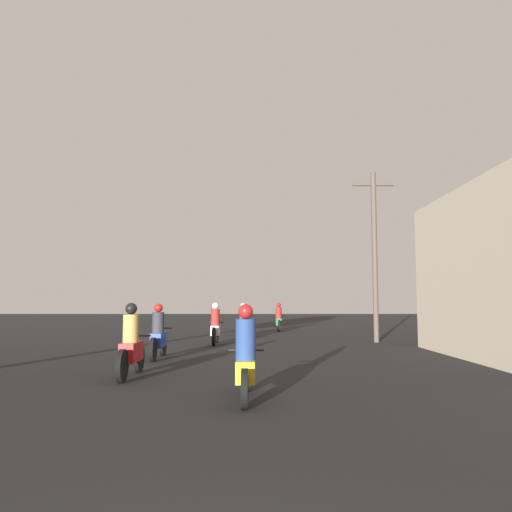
% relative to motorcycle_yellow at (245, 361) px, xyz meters
% --- Properties ---
extents(motorcycle_yellow, '(0.60, 2.01, 1.52)m').
position_rel_motorcycle_yellow_xyz_m(motorcycle_yellow, '(0.00, 0.00, 0.00)').
color(motorcycle_yellow, black).
rests_on(motorcycle_yellow, ground_plane).
extents(motorcycle_red, '(0.60, 2.06, 1.53)m').
position_rel_motorcycle_yellow_xyz_m(motorcycle_red, '(-2.42, 2.34, 0.00)').
color(motorcycle_red, black).
rests_on(motorcycle_red, ground_plane).
extents(motorcycle_blue, '(0.60, 2.04, 1.51)m').
position_rel_motorcycle_yellow_xyz_m(motorcycle_blue, '(-2.52, 5.74, -0.01)').
color(motorcycle_blue, black).
rests_on(motorcycle_blue, ground_plane).
extents(motorcycle_white, '(0.60, 1.98, 1.52)m').
position_rel_motorcycle_yellow_xyz_m(motorcycle_white, '(-1.32, 10.25, 0.01)').
color(motorcycle_white, black).
rests_on(motorcycle_white, ground_plane).
extents(motorcycle_black, '(0.60, 1.86, 1.48)m').
position_rel_motorcycle_yellow_xyz_m(motorcycle_black, '(-0.42, 14.72, -0.02)').
color(motorcycle_black, black).
rests_on(motorcycle_black, ground_plane).
extents(motorcycle_green, '(0.60, 2.05, 1.49)m').
position_rel_motorcycle_yellow_xyz_m(motorcycle_green, '(1.36, 18.39, -0.01)').
color(motorcycle_green, black).
rests_on(motorcycle_green, ground_plane).
extents(utility_pole_far, '(1.60, 0.20, 6.63)m').
position_rel_motorcycle_yellow_xyz_m(utility_pole_far, '(4.78, 11.13, 2.87)').
color(utility_pole_far, '#4C4238').
rests_on(utility_pole_far, ground_plane).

